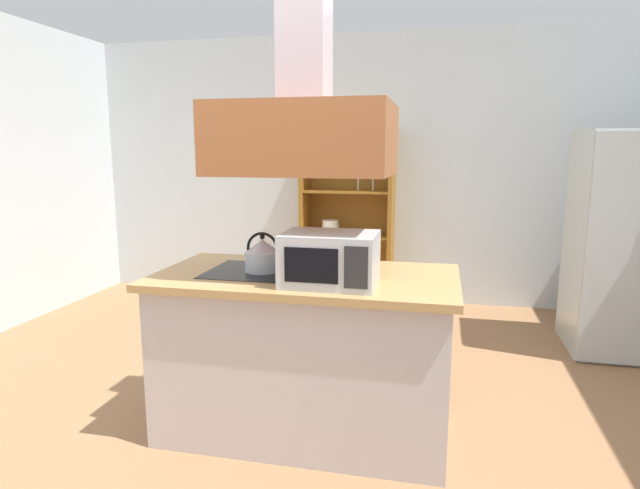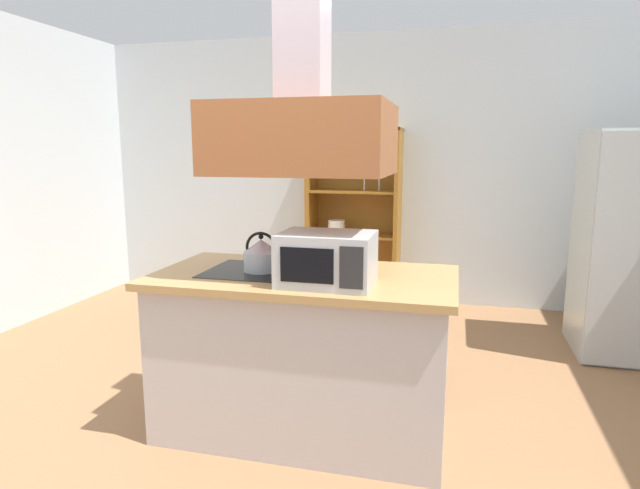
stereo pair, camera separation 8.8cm
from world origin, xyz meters
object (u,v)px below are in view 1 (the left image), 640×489
(dish_cabinet, at_px, (348,227))
(kettle, at_px, (263,255))
(cutting_board, at_px, (348,267))
(microwave, at_px, (330,259))
(refrigerator, at_px, (637,244))

(dish_cabinet, relative_size, kettle, 8.11)
(kettle, relative_size, cutting_board, 0.64)
(microwave, bearing_deg, dish_cabinet, 97.99)
(dish_cabinet, bearing_deg, kettle, -90.58)
(refrigerator, bearing_deg, cutting_board, -141.87)
(dish_cabinet, bearing_deg, cutting_board, -80.19)
(kettle, relative_size, microwave, 0.47)
(refrigerator, distance_m, microwave, 2.76)
(refrigerator, relative_size, microwave, 3.71)
(cutting_board, bearing_deg, refrigerator, 38.13)
(cutting_board, relative_size, microwave, 0.74)
(kettle, bearing_deg, refrigerator, 35.34)
(refrigerator, bearing_deg, kettle, -144.66)
(cutting_board, bearing_deg, dish_cabinet, 99.81)
(kettle, distance_m, cutting_board, 0.48)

